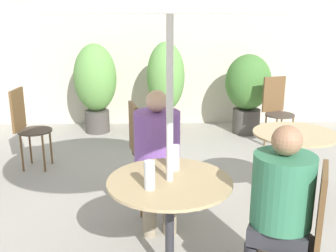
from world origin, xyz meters
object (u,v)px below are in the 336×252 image
cafe_table_far (294,151)px  beer_glass_0 (150,175)px  bistro_chair_3 (276,105)px  beer_glass_1 (175,158)px  potted_plant_2 (248,88)px  seated_person_0 (278,203)px  potted_plant_1 (166,83)px  potted_plant_0 (95,82)px  bistro_chair_0 (304,229)px  bistro_chair_5 (142,142)px  seated_person_1 (157,149)px  cafe_table_near (170,203)px  bistro_chair_2 (26,122)px  bistro_chair_1 (155,159)px

cafe_table_far → beer_glass_0: beer_glass_0 is taller
bistro_chair_3 → beer_glass_1: bistro_chair_3 is taller
potted_plant_2 → beer_glass_0: bearing=-111.5°
seated_person_0 → potted_plant_1: 3.76m
seated_person_0 → potted_plant_0: 4.16m
beer_glass_1 → potted_plant_0: (-1.05, 3.37, -0.04)m
beer_glass_0 → seated_person_0: bearing=-10.8°
bistro_chair_0 → bistro_chair_3: (0.78, 3.18, 0.00)m
bistro_chair_0 → seated_person_0: 0.20m
beer_glass_1 → bistro_chair_5: bearing=103.4°
bistro_chair_3 → seated_person_0: seated_person_0 is taller
seated_person_1 → beer_glass_0: size_ratio=6.54×
cafe_table_near → beer_glass_0: size_ratio=4.49×
cafe_table_far → bistro_chair_5: 1.43m
bistro_chair_2 → bistro_chair_5: bearing=-116.0°
bistro_chair_0 → seated_person_0: size_ratio=0.81×
beer_glass_0 → cafe_table_far: bearing=41.6°
potted_plant_1 → cafe_table_far: bearing=-65.1°
bistro_chair_5 → potted_plant_2: bearing=-49.9°
beer_glass_0 → potted_plant_1: potted_plant_1 is taller
seated_person_1 → potted_plant_1: size_ratio=0.86×
bistro_chair_0 → bistro_chair_3: same height
bistro_chair_0 → bistro_chair_1: size_ratio=1.00×
bistro_chair_0 → bistro_chair_5: (-1.00, 1.64, 0.00)m
bistro_chair_0 → potted_plant_0: bearing=-132.0°
bistro_chair_2 → seated_person_1: bearing=-129.0°
cafe_table_near → seated_person_0: size_ratio=0.70×
potted_plant_0 → cafe_table_far: bearing=-49.2°
cafe_table_near → potted_plant_0: 3.70m
beer_glass_0 → potted_plant_2: bearing=68.5°
bistro_chair_2 → beer_glass_0: bistro_chair_2 is taller
bistro_chair_2 → beer_glass_0: bearing=-142.6°
cafe_table_near → potted_plant_1: (0.05, 3.44, 0.21)m
cafe_table_near → potted_plant_2: size_ratio=0.68×
cafe_table_far → potted_plant_1: potted_plant_1 is taller
cafe_table_near → beer_glass_1: beer_glass_1 is taller
cafe_table_near → bistro_chair_1: bistro_chair_1 is taller
cafe_table_near → beer_glass_1: 0.31m
bistro_chair_5 → potted_plant_0: bearing=4.5°
bistro_chair_0 → bistro_chair_1: (-0.87, 1.17, 0.00)m
cafe_table_near → potted_plant_2: potted_plant_2 is taller
bistro_chair_1 → bistro_chair_3: same height
bistro_chair_2 → seated_person_0: seated_person_0 is taller
cafe_table_near → seated_person_1: seated_person_1 is taller
beer_glass_1 → bistro_chair_2: bearing=130.7°
cafe_table_far → cafe_table_near: bearing=-138.9°
cafe_table_far → bistro_chair_0: (-0.40, -1.36, 0.01)m
bistro_chair_2 → potted_plant_2: 3.19m
bistro_chair_2 → beer_glass_1: 2.54m
seated_person_0 → potted_plant_2: bearing=-166.5°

